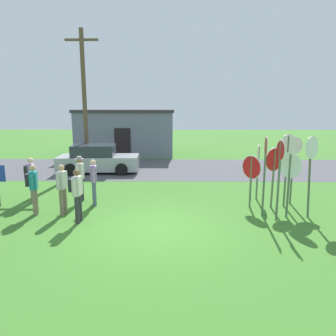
{
  "coord_description": "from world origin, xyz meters",
  "views": [
    {
      "loc": [
        0.43,
        -8.86,
        3.57
      ],
      "look_at": [
        0.26,
        2.68,
        1.3
      ],
      "focal_mm": 33.69,
      "sensor_mm": 36.0,
      "label": 1
    }
  ],
  "objects_px": {
    "person_near_signs": "(77,192)",
    "utility_pole": "(84,98)",
    "stop_sign_leaning_right": "(289,173)",
    "stop_sign_tallest": "(265,163)",
    "person_in_teal": "(94,180)",
    "person_in_dark_shirt": "(33,186)",
    "stop_sign_far_back": "(279,168)",
    "stop_sign_nearest": "(258,162)",
    "stop_sign_rear_left": "(311,163)",
    "stop_sign_leaning_left": "(287,157)",
    "stop_sign_low_front": "(251,172)",
    "person_with_sunhat": "(31,176)",
    "person_holding_notes": "(62,187)",
    "stop_sign_center_cluster": "(293,160)",
    "person_in_blue": "(80,176)",
    "parked_car_on_street": "(98,160)",
    "stop_sign_rear_right": "(274,167)"
  },
  "relations": [
    {
      "from": "utility_pole",
      "to": "person_in_dark_shirt",
      "type": "relative_size",
      "value": 4.53
    },
    {
      "from": "person_near_signs",
      "to": "utility_pole",
      "type": "bearing_deg",
      "value": 103.04
    },
    {
      "from": "person_in_teal",
      "to": "stop_sign_low_front",
      "type": "bearing_deg",
      "value": -1.53
    },
    {
      "from": "parked_car_on_street",
      "to": "person_with_sunhat",
      "type": "xyz_separation_m",
      "value": [
        -1.2,
        -5.52,
        0.29
      ]
    },
    {
      "from": "utility_pole",
      "to": "stop_sign_nearest",
      "type": "height_order",
      "value": "utility_pole"
    },
    {
      "from": "person_in_blue",
      "to": "person_near_signs",
      "type": "height_order",
      "value": "person_in_blue"
    },
    {
      "from": "parked_car_on_street",
      "to": "stop_sign_far_back",
      "type": "xyz_separation_m",
      "value": [
        7.43,
        -7.34,
        1.01
      ]
    },
    {
      "from": "person_in_teal",
      "to": "stop_sign_rear_left",
      "type": "bearing_deg",
      "value": -8.99
    },
    {
      "from": "stop_sign_leaning_left",
      "to": "stop_sign_center_cluster",
      "type": "xyz_separation_m",
      "value": [
        0.34,
        0.31,
        -0.18
      ]
    },
    {
      "from": "stop_sign_far_back",
      "to": "stop_sign_leaning_left",
      "type": "bearing_deg",
      "value": 63.0
    },
    {
      "from": "stop_sign_low_front",
      "to": "person_in_blue",
      "type": "height_order",
      "value": "stop_sign_low_front"
    },
    {
      "from": "stop_sign_rear_left",
      "to": "stop_sign_tallest",
      "type": "bearing_deg",
      "value": 175.37
    },
    {
      "from": "stop_sign_far_back",
      "to": "stop_sign_rear_left",
      "type": "relative_size",
      "value": 0.97
    },
    {
      "from": "stop_sign_leaning_right",
      "to": "person_in_blue",
      "type": "distance_m",
      "value": 7.41
    },
    {
      "from": "stop_sign_low_front",
      "to": "person_with_sunhat",
      "type": "xyz_separation_m",
      "value": [
        -8.1,
        0.51,
        -0.29
      ]
    },
    {
      "from": "stop_sign_rear_left",
      "to": "person_in_blue",
      "type": "relative_size",
      "value": 1.52
    },
    {
      "from": "stop_sign_leaning_right",
      "to": "person_in_teal",
      "type": "relative_size",
      "value": 1.27
    },
    {
      "from": "stop_sign_tallest",
      "to": "stop_sign_center_cluster",
      "type": "distance_m",
      "value": 1.93
    },
    {
      "from": "stop_sign_tallest",
      "to": "stop_sign_leaning_right",
      "type": "height_order",
      "value": "stop_sign_tallest"
    },
    {
      "from": "stop_sign_low_front",
      "to": "stop_sign_leaning_right",
      "type": "bearing_deg",
      "value": -47.42
    },
    {
      "from": "stop_sign_center_cluster",
      "to": "stop_sign_leaning_right",
      "type": "height_order",
      "value": "stop_sign_center_cluster"
    },
    {
      "from": "parked_car_on_street",
      "to": "stop_sign_center_cluster",
      "type": "xyz_separation_m",
      "value": [
        8.5,
        -5.6,
        0.95
      ]
    },
    {
      "from": "person_in_blue",
      "to": "stop_sign_low_front",
      "type": "bearing_deg",
      "value": -5.27
    },
    {
      "from": "stop_sign_center_cluster",
      "to": "person_in_dark_shirt",
      "type": "xyz_separation_m",
      "value": [
        -8.99,
        -1.34,
        -0.66
      ]
    },
    {
      "from": "stop_sign_rear_right",
      "to": "stop_sign_nearest",
      "type": "distance_m",
      "value": 1.12
    },
    {
      "from": "utility_pole",
      "to": "stop_sign_leaning_right",
      "type": "distance_m",
      "value": 11.98
    },
    {
      "from": "stop_sign_leaning_right",
      "to": "person_in_dark_shirt",
      "type": "bearing_deg",
      "value": 179.08
    },
    {
      "from": "person_with_sunhat",
      "to": "stop_sign_center_cluster",
      "type": "bearing_deg",
      "value": -0.42
    },
    {
      "from": "utility_pole",
      "to": "stop_sign_rear_left",
      "type": "distance_m",
      "value": 12.38
    },
    {
      "from": "stop_sign_leaning_right",
      "to": "person_in_teal",
      "type": "height_order",
      "value": "stop_sign_leaning_right"
    },
    {
      "from": "stop_sign_leaning_left",
      "to": "person_near_signs",
      "type": "xyz_separation_m",
      "value": [
        -6.99,
        -1.74,
        -0.84
      ]
    },
    {
      "from": "stop_sign_leaning_right",
      "to": "person_in_teal",
      "type": "distance_m",
      "value": 6.73
    },
    {
      "from": "utility_pole",
      "to": "stop_sign_low_front",
      "type": "relative_size",
      "value": 4.09
    },
    {
      "from": "utility_pole",
      "to": "person_near_signs",
      "type": "distance_m",
      "value": 9.2
    },
    {
      "from": "stop_sign_tallest",
      "to": "stop_sign_low_front",
      "type": "relative_size",
      "value": 1.41
    },
    {
      "from": "person_in_dark_shirt",
      "to": "stop_sign_far_back",
      "type": "bearing_deg",
      "value": -2.87
    },
    {
      "from": "utility_pole",
      "to": "stop_sign_leaning_right",
      "type": "height_order",
      "value": "utility_pole"
    },
    {
      "from": "person_holding_notes",
      "to": "stop_sign_far_back",
      "type": "bearing_deg",
      "value": -3.65
    },
    {
      "from": "person_in_teal",
      "to": "stop_sign_far_back",
      "type": "bearing_deg",
      "value": -13.25
    },
    {
      "from": "stop_sign_tallest",
      "to": "stop_sign_center_cluster",
      "type": "bearing_deg",
      "value": 43.35
    },
    {
      "from": "utility_pole",
      "to": "stop_sign_low_front",
      "type": "distance_m",
      "value": 10.66
    },
    {
      "from": "stop_sign_nearest",
      "to": "stop_sign_rear_left",
      "type": "bearing_deg",
      "value": -60.93
    },
    {
      "from": "stop_sign_rear_right",
      "to": "person_in_dark_shirt",
      "type": "relative_size",
      "value": 1.28
    },
    {
      "from": "stop_sign_nearest",
      "to": "person_with_sunhat",
      "type": "height_order",
      "value": "stop_sign_nearest"
    },
    {
      "from": "parked_car_on_street",
      "to": "stop_sign_tallest",
      "type": "relative_size",
      "value": 1.66
    },
    {
      "from": "stop_sign_tallest",
      "to": "person_in_teal",
      "type": "xyz_separation_m",
      "value": [
        -5.85,
        1.03,
        -0.81
      ]
    },
    {
      "from": "utility_pole",
      "to": "stop_sign_leaning_left",
      "type": "bearing_deg",
      "value": -36.92
    },
    {
      "from": "stop_sign_far_back",
      "to": "person_in_dark_shirt",
      "type": "height_order",
      "value": "stop_sign_far_back"
    },
    {
      "from": "stop_sign_low_front",
      "to": "person_in_teal",
      "type": "xyz_separation_m",
      "value": [
        -5.64,
        0.15,
        -0.32
      ]
    },
    {
      "from": "person_in_dark_shirt",
      "to": "stop_sign_rear_left",
      "type": "bearing_deg",
      "value": -0.58
    }
  ]
}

